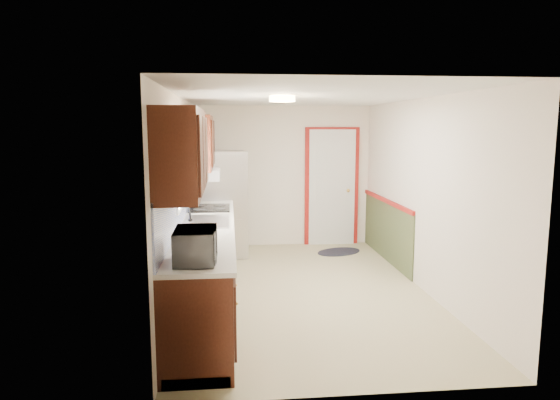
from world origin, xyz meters
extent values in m
cube|color=tan|center=(0.00, 0.00, 0.00)|extent=(3.20, 5.20, 0.12)
cube|color=white|center=(0.00, 0.00, 2.40)|extent=(3.20, 5.20, 0.12)
cube|color=white|center=(0.00, 2.50, 1.20)|extent=(3.20, 0.10, 2.40)
cube|color=white|center=(0.00, -2.50, 1.20)|extent=(3.20, 0.10, 2.40)
cube|color=white|center=(-1.50, 0.00, 1.20)|extent=(0.10, 5.20, 2.40)
cube|color=white|center=(1.50, 0.00, 1.20)|extent=(0.10, 5.20, 2.40)
cube|color=#38160C|center=(-1.20, -0.30, 0.45)|extent=(0.60, 4.00, 0.90)
cube|color=silver|center=(-1.19, -0.30, 0.92)|extent=(0.63, 4.00, 0.04)
cube|color=#6384F1|center=(-1.49, -0.30, 1.22)|extent=(0.02, 4.00, 0.55)
cube|color=#38160C|center=(-1.32, -1.60, 1.83)|extent=(0.35, 1.40, 0.75)
cube|color=#38160C|center=(-1.32, 1.10, 1.83)|extent=(0.35, 1.20, 0.75)
cube|color=white|center=(-1.49, -0.20, 1.62)|extent=(0.02, 1.00, 0.90)
cube|color=#B44221|center=(-1.44, -0.20, 1.97)|extent=(0.05, 1.12, 0.24)
cube|color=#B7B7BC|center=(-1.19, -0.20, 0.95)|extent=(0.52, 0.82, 0.02)
cube|color=white|center=(-1.27, 1.15, 1.38)|extent=(0.45, 0.60, 0.15)
cube|color=maroon|center=(0.85, 2.47, 1.00)|extent=(0.94, 0.05, 2.08)
cube|color=white|center=(0.85, 2.44, 1.00)|extent=(0.80, 0.04, 2.00)
cube|color=#414C2A|center=(1.49, 1.35, 0.45)|extent=(0.02, 2.30, 0.90)
cube|color=maroon|center=(1.48, 1.35, 0.92)|extent=(0.04, 2.30, 0.06)
cylinder|color=#FFD88C|center=(-0.30, -0.20, 2.36)|extent=(0.30, 0.30, 0.06)
imported|color=white|center=(-1.20, -1.95, 1.11)|extent=(0.28, 0.50, 0.34)
cube|color=#B7B7BC|center=(-1.02, 1.85, 0.84)|extent=(0.78, 0.73, 1.67)
cylinder|color=black|center=(-1.25, 1.48, 0.75)|extent=(0.02, 0.02, 1.17)
ellipsoid|color=black|center=(0.86, 1.86, 0.01)|extent=(0.91, 0.77, 0.01)
cube|color=black|center=(-1.19, 0.75, 0.95)|extent=(0.54, 0.65, 0.02)
camera|label=1|loc=(-0.92, -5.99, 2.04)|focal=32.00mm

